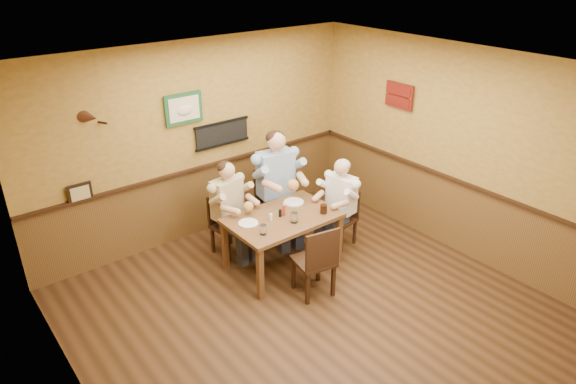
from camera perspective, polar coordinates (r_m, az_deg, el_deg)
name	(u,v)px	position (r m, az deg, el deg)	size (l,w,h in m)	color
room	(316,173)	(5.47, 3.10, 2.14)	(5.02, 5.03, 2.81)	#331F0F
dining_table	(283,223)	(6.60, -0.61, -3.43)	(1.40, 0.90, 0.75)	brown
chair_back_left	(228,225)	(7.06, -6.64, -3.67)	(0.40, 0.40, 0.86)	#311D0F
chair_back_right	(276,205)	(7.37, -1.35, -1.41)	(0.47, 0.47, 1.02)	#311D0F
chair_right_end	(340,219)	(7.25, 5.82, -2.95)	(0.38, 0.38, 0.82)	#311D0F
chair_near_side	(314,259)	(6.21, 2.86, -7.46)	(0.44, 0.44, 0.95)	#311D0F
diner_tan_shirt	(228,213)	(6.97, -6.71, -2.35)	(0.57, 0.57, 1.23)	beige
diner_blue_polo	(276,191)	(7.28, -1.37, 0.12)	(0.67, 0.67, 1.46)	#87A4CB
diner_white_elder	(341,207)	(7.17, 5.89, -1.72)	(0.54, 0.54, 1.17)	white
water_glass_left	(263,230)	(6.14, -2.77, -4.20)	(0.08, 0.08, 0.12)	white
water_glass_mid	(294,218)	(6.39, 0.69, -2.86)	(0.09, 0.09, 0.13)	silver
cola_tumbler	(324,209)	(6.62, 3.98, -1.89)	(0.09, 0.09, 0.12)	black
hot_sauce_bottle	(284,210)	(6.55, -0.46, -1.97)	(0.04, 0.04, 0.16)	red
salt_shaker	(271,217)	(6.45, -1.92, -2.80)	(0.04, 0.04, 0.09)	white
pepper_shaker	(280,213)	(6.53, -0.87, -2.35)	(0.04, 0.04, 0.10)	black
plate_far_left	(248,223)	(6.40, -4.43, -3.47)	(0.25, 0.25, 0.02)	silver
plate_far_right	(294,202)	(6.89, 0.64, -1.13)	(0.27, 0.27, 0.02)	white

